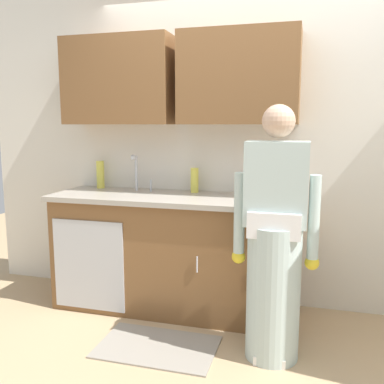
{
  "coord_description": "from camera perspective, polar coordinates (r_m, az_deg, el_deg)",
  "views": [
    {
      "loc": [
        0.49,
        -2.46,
        1.5
      ],
      "look_at": [
        -0.35,
        0.55,
        1.0
      ],
      "focal_mm": 39.56,
      "sensor_mm": 36.0,
      "label": 1
    }
  ],
  "objects": [
    {
      "name": "ground_plane",
      "position": [
        2.92,
        3.96,
        -21.84
      ],
      "size": [
        9.0,
        9.0,
        0.0
      ],
      "primitive_type": "plane",
      "color": "tan"
    },
    {
      "name": "kitchen_wall_with_uppers",
      "position": [
        3.51,
        5.31,
        8.66
      ],
      "size": [
        4.8,
        0.44,
        2.7
      ],
      "color": "silver",
      "rests_on": "ground"
    },
    {
      "name": "counter_cabinet",
      "position": [
        3.48,
        -2.63,
        -8.44
      ],
      "size": [
        1.9,
        0.62,
        0.9
      ],
      "color": "brown",
      "rests_on": "ground"
    },
    {
      "name": "countertop",
      "position": [
        3.37,
        -2.63,
        -0.81
      ],
      "size": [
        1.96,
        0.66,
        0.04
      ],
      "primitive_type": "cube",
      "color": "#A8A093",
      "rests_on": "counter_cabinet"
    },
    {
      "name": "sink",
      "position": [
        3.5,
        -7.78,
        -0.44
      ],
      "size": [
        0.5,
        0.36,
        0.35
      ],
      "color": "#B7BABF",
      "rests_on": "counter_cabinet"
    },
    {
      "name": "person_at_sink",
      "position": [
        2.74,
        11.04,
        -8.23
      ],
      "size": [
        0.55,
        0.34,
        1.62
      ],
      "color": "white",
      "rests_on": "ground"
    },
    {
      "name": "floor_mat",
      "position": [
        3.07,
        -4.7,
        -20.09
      ],
      "size": [
        0.8,
        0.5,
        0.01
      ],
      "primitive_type": "cube",
      "color": "gray",
      "rests_on": "ground"
    },
    {
      "name": "bottle_water_short",
      "position": [
        3.35,
        9.97,
        1.34
      ],
      "size": [
        0.06,
        0.06,
        0.23
      ],
      "primitive_type": "cylinder",
      "color": "#E05933",
      "rests_on": "countertop"
    },
    {
      "name": "bottle_cleaner_spray",
      "position": [
        3.5,
        0.35,
        1.59
      ],
      "size": [
        0.07,
        0.07,
        0.2
      ],
      "primitive_type": "cylinder",
      "color": "#D8D14C",
      "rests_on": "countertop"
    },
    {
      "name": "bottle_soap",
      "position": [
        3.83,
        -12.25,
        2.32
      ],
      "size": [
        0.07,
        0.07,
        0.24
      ],
      "primitive_type": "cylinder",
      "color": "#D8D14C",
      "rests_on": "countertop"
    },
    {
      "name": "cup_by_sink",
      "position": [
        3.4,
        8.49,
        0.38
      ],
      "size": [
        0.08,
        0.08,
        0.1
      ],
      "primitive_type": "cylinder",
      "color": "white",
      "rests_on": "countertop"
    },
    {
      "name": "knife_on_counter",
      "position": [
        3.18,
        12.75,
        -1.22
      ],
      "size": [
        0.03,
        0.24,
        0.01
      ],
      "primitive_type": "cube",
      "rotation": [
        0.0,
        0.0,
        4.7
      ],
      "color": "silver",
      "rests_on": "countertop"
    }
  ]
}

